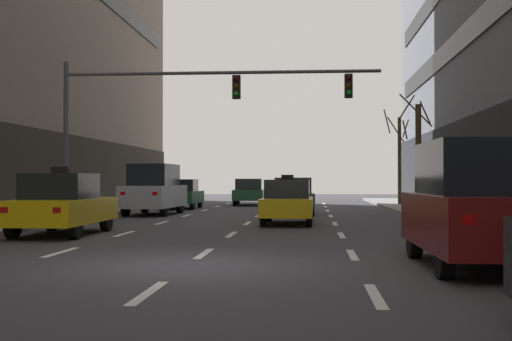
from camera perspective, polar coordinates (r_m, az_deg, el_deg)
name	(u,v)px	position (r m, az deg, el deg)	size (l,w,h in m)	color
ground_plane	(187,265)	(12.60, -5.75, -7.88)	(120.00, 120.00, 0.00)	#38383D
lane_stripe_l1_s4	(61,252)	(15.35, -15.94, -6.56)	(0.16, 2.00, 0.01)	silver
lane_stripe_l1_s5	(124,234)	(20.09, -10.92, -5.19)	(0.16, 2.00, 0.01)	silver
lane_stripe_l1_s6	(162,223)	(24.93, -7.85, -4.33)	(0.16, 2.00, 0.01)	silver
lane_stripe_l1_s7	(187,215)	(29.83, -5.79, -3.74)	(0.16, 2.00, 0.01)	silver
lane_stripe_l1_s8	(205,210)	(34.75, -4.31, -3.31)	(0.16, 2.00, 0.01)	silver
lane_stripe_l1_s9	(218,206)	(39.70, -3.20, -2.99)	(0.16, 2.00, 0.01)	silver
lane_stripe_l1_s10	(228,203)	(44.65, -2.33, -2.74)	(0.16, 2.00, 0.01)	silver
lane_stripe_l2_s3	(148,293)	(9.70, -8.97, -10.01)	(0.16, 2.00, 0.01)	silver
lane_stripe_l2_s4	(204,253)	(14.56, -4.34, -6.90)	(0.16, 2.00, 0.01)	silver
lane_stripe_l2_s5	(231,234)	(19.50, -2.06, -5.34)	(0.16, 2.00, 0.01)	silver
lane_stripe_l2_s6	(248,223)	(24.46, -0.71, -4.40)	(0.16, 2.00, 0.01)	silver
lane_stripe_l2_s7	(258,216)	(29.43, 0.18, -3.78)	(0.16, 2.00, 0.01)	silver
lane_stripe_l2_s8	(266,210)	(34.41, 0.81, -3.34)	(0.16, 2.00, 0.01)	silver
lane_stripe_l2_s9	(271,206)	(39.40, 1.29, -3.01)	(0.16, 2.00, 0.01)	silver
lane_stripe_l2_s10	(276,203)	(44.39, 1.65, -2.76)	(0.16, 2.00, 0.01)	silver
lane_stripe_l3_s3	(375,296)	(9.48, 9.90, -10.22)	(0.16, 2.00, 0.01)	silver
lane_stripe_l3_s4	(352,255)	(14.42, 8.03, -6.96)	(0.16, 2.00, 0.01)	silver
lane_stripe_l3_s5	(341,235)	(19.39, 7.13, -5.36)	(0.16, 2.00, 0.01)	silver
lane_stripe_l3_s6	(335,224)	(24.37, 6.59, -4.41)	(0.16, 2.00, 0.01)	silver
lane_stripe_l3_s7	(331,216)	(29.36, 6.24, -3.79)	(0.16, 2.00, 0.01)	silver
lane_stripe_l3_s8	(328,211)	(34.35, 5.99, -3.34)	(0.16, 2.00, 0.01)	silver
lane_stripe_l3_s9	(325,207)	(39.35, 5.81, -3.01)	(0.16, 2.00, 0.01)	silver
lane_stripe_l3_s10	(324,204)	(44.34, 5.66, -2.75)	(0.16, 2.00, 0.01)	silver
taxi_driving_0	(62,205)	(20.05, -15.85, -2.75)	(1.98, 4.63, 1.92)	black
taxi_driving_1	(288,202)	(23.93, 2.65, -2.65)	(1.78, 4.16, 1.72)	black
car_driving_2	(293,196)	(30.65, 3.09, -2.16)	(1.95, 4.43, 1.64)	black
car_driving_3	(182,194)	(36.74, -6.18, -1.97)	(1.77, 4.19, 1.57)	black
car_driving_4	(249,192)	(41.48, -0.58, -1.81)	(1.94, 4.33, 1.60)	black
car_driving_5	(154,190)	(30.58, -8.49, -1.58)	(2.15, 4.70, 2.24)	black
car_parked_1	(476,205)	(12.74, 17.82, -2.74)	(2.00, 4.65, 2.24)	black
traffic_signal_0	(182,102)	(24.73, -6.18, 5.66)	(11.41, 0.35, 5.69)	#4C4C51
street_tree_0	(399,157)	(40.45, 11.82, 1.12)	(1.37, 1.51, 5.57)	#4C3823
street_tree_2	(418,153)	(33.61, 13.34, 1.39)	(1.58, 1.87, 5.57)	#4C3823
pedestrian_0	(509,198)	(21.47, 20.31, -2.18)	(0.32, 0.49, 1.52)	black
pedestrian_1	(453,194)	(26.19, 16.06, -1.92)	(0.32, 0.49, 1.53)	#383D59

